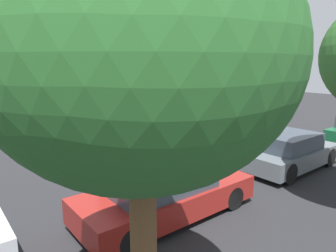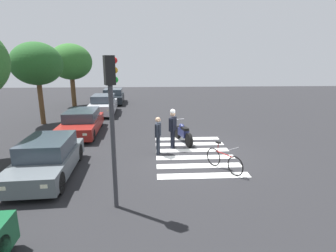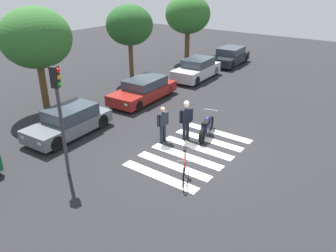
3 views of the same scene
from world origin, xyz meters
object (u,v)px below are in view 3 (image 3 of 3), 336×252
(car_black_suv, at_px, (230,56))
(traffic_light_pole, at_px, (59,105))
(leaning_bicycle, at_px, (184,169))
(officer_on_foot, at_px, (186,117))
(officer_by_motorcycle, at_px, (163,122))
(car_grey_coupe, at_px, (69,122))
(car_maroon_wagon, at_px, (144,90))
(police_motorcycle, at_px, (207,127))
(car_silver_sedan, at_px, (197,69))

(car_black_suv, relative_size, traffic_light_pole, 1.07)
(leaning_bicycle, xyz_separation_m, officer_on_foot, (2.63, 1.66, 0.67))
(officer_by_motorcycle, bearing_deg, car_black_suv, 15.45)
(leaning_bicycle, height_order, officer_by_motorcycle, officer_by_motorcycle)
(officer_on_foot, distance_m, car_black_suv, 14.18)
(car_grey_coupe, distance_m, car_maroon_wagon, 5.52)
(police_motorcycle, distance_m, car_black_suv, 13.61)
(car_silver_sedan, bearing_deg, traffic_light_pole, -168.43)
(car_black_suv, bearing_deg, police_motorcycle, -157.69)
(leaning_bicycle, bearing_deg, traffic_light_pole, 122.46)
(officer_by_motorcycle, height_order, car_black_suv, officer_by_motorcycle)
(officer_by_motorcycle, height_order, car_silver_sedan, officer_by_motorcycle)
(car_grey_coupe, bearing_deg, leaning_bicycle, -89.53)
(car_grey_coupe, relative_size, car_black_suv, 0.95)
(car_black_suv, bearing_deg, officer_on_foot, -161.07)
(car_grey_coupe, height_order, car_silver_sedan, car_silver_sedan)
(leaning_bicycle, bearing_deg, officer_on_foot, 32.24)
(traffic_light_pole, bearing_deg, officer_on_foot, -21.17)
(car_maroon_wagon, bearing_deg, officer_by_motorcycle, -131.32)
(car_grey_coupe, height_order, car_maroon_wagon, car_grey_coupe)
(leaning_bicycle, height_order, car_silver_sedan, car_silver_sedan)
(police_motorcycle, distance_m, car_grey_coupe, 6.19)
(officer_by_motorcycle, height_order, car_maroon_wagon, officer_by_motorcycle)
(officer_by_motorcycle, distance_m, car_grey_coupe, 4.31)
(car_grey_coupe, bearing_deg, car_silver_sedan, 0.36)
(leaning_bicycle, bearing_deg, officer_by_motorcycle, 51.59)
(car_maroon_wagon, xyz_separation_m, traffic_light_pole, (-7.73, -2.89, 2.11))
(car_silver_sedan, bearing_deg, police_motorcycle, -145.51)
(traffic_light_pole, bearing_deg, leaning_bicycle, -57.54)
(officer_on_foot, xyz_separation_m, traffic_light_pole, (-4.90, 1.90, 1.66))
(car_black_suv, bearing_deg, leaning_bicycle, -158.68)
(police_motorcycle, bearing_deg, leaning_bicycle, -162.41)
(officer_on_foot, xyz_separation_m, car_black_suv, (13.41, 4.60, -0.41))
(leaning_bicycle, xyz_separation_m, car_silver_sedan, (10.98, 6.27, 0.28))
(officer_by_motorcycle, xyz_separation_m, traffic_light_pole, (-4.12, 1.22, 1.79))
(car_maroon_wagon, bearing_deg, leaning_bicycle, -130.29)
(officer_by_motorcycle, relative_size, car_grey_coupe, 0.40)
(car_grey_coupe, xyz_separation_m, car_maroon_wagon, (5.52, 0.25, -0.02))
(police_motorcycle, bearing_deg, car_grey_coupe, 124.49)
(police_motorcycle, distance_m, car_maroon_wagon, 5.72)
(car_grey_coupe, bearing_deg, car_black_suv, 0.23)
(car_silver_sedan, bearing_deg, car_maroon_wagon, 178.13)
(police_motorcycle, xyz_separation_m, traffic_light_pole, (-5.72, 2.46, 2.25))
(car_maroon_wagon, xyz_separation_m, car_black_suv, (10.58, -0.19, 0.04))
(officer_by_motorcycle, height_order, traffic_light_pole, traffic_light_pole)
(officer_on_foot, bearing_deg, car_silver_sedan, 28.89)
(officer_on_foot, bearing_deg, car_maroon_wagon, 59.38)
(officer_by_motorcycle, height_order, car_grey_coupe, officer_by_motorcycle)
(officer_by_motorcycle, bearing_deg, car_silver_sedan, 23.29)
(car_silver_sedan, relative_size, traffic_light_pole, 1.07)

